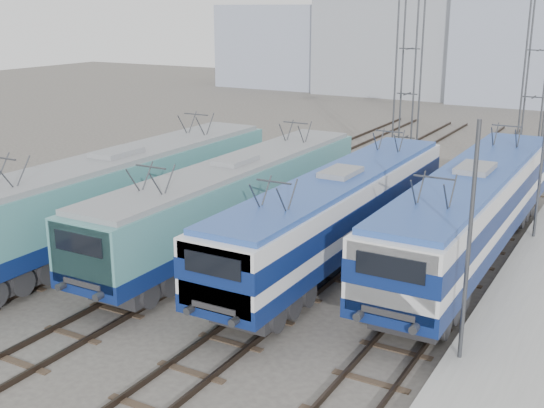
{
  "coord_description": "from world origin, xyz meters",
  "views": [
    {
      "loc": [
        12.49,
        -15.49,
        9.72
      ],
      "look_at": [
        -0.29,
        7.0,
        2.23
      ],
      "focal_mm": 45.0,
      "sensor_mm": 36.0,
      "label": 1
    }
  ],
  "objects_px": {
    "locomotive_center_right": "(338,209)",
    "locomotive_far_right": "(471,207)",
    "locomotive_far_left": "(115,191)",
    "catenary_tower_east": "(537,66)",
    "locomotive_center_left": "(233,197)",
    "mast_front": "(469,249)",
    "mast_mid": "(542,163)",
    "catenary_tower_west": "(409,64)"
  },
  "relations": [
    {
      "from": "catenary_tower_east",
      "to": "mast_front",
      "type": "height_order",
      "value": "catenary_tower_east"
    },
    {
      "from": "catenary_tower_east",
      "to": "mast_mid",
      "type": "bearing_deg",
      "value": -78.14
    },
    {
      "from": "locomotive_center_right",
      "to": "catenary_tower_west",
      "type": "distance_m",
      "value": 15.15
    },
    {
      "from": "locomotive_far_left",
      "to": "locomotive_center_left",
      "type": "bearing_deg",
      "value": 24.64
    },
    {
      "from": "locomotive_center_right",
      "to": "catenary_tower_east",
      "type": "bearing_deg",
      "value": 75.4
    },
    {
      "from": "mast_front",
      "to": "locomotive_center_left",
      "type": "bearing_deg",
      "value": 154.45
    },
    {
      "from": "locomotive_center_right",
      "to": "catenary_tower_west",
      "type": "relative_size",
      "value": 1.45
    },
    {
      "from": "locomotive_center_left",
      "to": "locomotive_far_right",
      "type": "distance_m",
      "value": 9.46
    },
    {
      "from": "mast_front",
      "to": "locomotive_far_right",
      "type": "bearing_deg",
      "value": 102.86
    },
    {
      "from": "locomotive_center_left",
      "to": "mast_mid",
      "type": "height_order",
      "value": "mast_mid"
    },
    {
      "from": "locomotive_center_right",
      "to": "locomotive_far_right",
      "type": "xyz_separation_m",
      "value": [
        4.5,
        2.42,
        0.11
      ]
    },
    {
      "from": "locomotive_center_right",
      "to": "catenary_tower_west",
      "type": "xyz_separation_m",
      "value": [
        -2.25,
        14.32,
        4.42
      ]
    },
    {
      "from": "locomotive_far_left",
      "to": "mast_mid",
      "type": "xyz_separation_m",
      "value": [
        15.35,
        8.88,
        1.16
      ]
    },
    {
      "from": "locomotive_center_left",
      "to": "catenary_tower_west",
      "type": "distance_m",
      "value": 15.63
    },
    {
      "from": "mast_front",
      "to": "locomotive_center_right",
      "type": "bearing_deg",
      "value": 138.16
    },
    {
      "from": "mast_mid",
      "to": "catenary_tower_west",
      "type": "bearing_deg",
      "value": 137.07
    },
    {
      "from": "locomotive_center_right",
      "to": "locomotive_far_right",
      "type": "relative_size",
      "value": 0.95
    },
    {
      "from": "locomotive_far_right",
      "to": "catenary_tower_east",
      "type": "xyz_separation_m",
      "value": [
        -0.25,
        13.9,
        4.31
      ]
    },
    {
      "from": "catenary_tower_west",
      "to": "catenary_tower_east",
      "type": "distance_m",
      "value": 6.8
    },
    {
      "from": "locomotive_center_right",
      "to": "catenary_tower_east",
      "type": "distance_m",
      "value": 17.43
    },
    {
      "from": "locomotive_center_right",
      "to": "catenary_tower_west",
      "type": "bearing_deg",
      "value": 98.93
    },
    {
      "from": "locomotive_far_right",
      "to": "mast_front",
      "type": "height_order",
      "value": "mast_front"
    },
    {
      "from": "locomotive_center_right",
      "to": "mast_front",
      "type": "height_order",
      "value": "mast_front"
    },
    {
      "from": "locomotive_far_right",
      "to": "mast_mid",
      "type": "bearing_deg",
      "value": 64.61
    },
    {
      "from": "locomotive_far_left",
      "to": "locomotive_center_right",
      "type": "distance_m",
      "value": 9.36
    },
    {
      "from": "locomotive_center_left",
      "to": "catenary_tower_west",
      "type": "relative_size",
      "value": 1.47
    },
    {
      "from": "catenary_tower_east",
      "to": "locomotive_far_right",
      "type": "bearing_deg",
      "value": -88.97
    },
    {
      "from": "locomotive_center_left",
      "to": "locomotive_center_right",
      "type": "xyz_separation_m",
      "value": [
        4.5,
        0.5,
        0.02
      ]
    },
    {
      "from": "locomotive_center_left",
      "to": "catenary_tower_east",
      "type": "height_order",
      "value": "catenary_tower_east"
    },
    {
      "from": "locomotive_far_left",
      "to": "catenary_tower_east",
      "type": "distance_m",
      "value": 23.46
    },
    {
      "from": "locomotive_center_right",
      "to": "locomotive_far_right",
      "type": "bearing_deg",
      "value": 28.25
    },
    {
      "from": "catenary_tower_west",
      "to": "catenary_tower_east",
      "type": "relative_size",
      "value": 1.0
    },
    {
      "from": "catenary_tower_west",
      "to": "mast_mid",
      "type": "xyz_separation_m",
      "value": [
        8.6,
        -8.0,
        -3.14
      ]
    },
    {
      "from": "locomotive_far_right",
      "to": "locomotive_center_left",
      "type": "bearing_deg",
      "value": -162.06
    },
    {
      "from": "catenary_tower_east",
      "to": "mast_mid",
      "type": "height_order",
      "value": "catenary_tower_east"
    },
    {
      "from": "catenary_tower_east",
      "to": "mast_mid",
      "type": "relative_size",
      "value": 1.71
    },
    {
      "from": "mast_front",
      "to": "mast_mid",
      "type": "height_order",
      "value": "same"
    },
    {
      "from": "locomotive_far_left",
      "to": "catenary_tower_west",
      "type": "relative_size",
      "value": 1.57
    },
    {
      "from": "locomotive_far_right",
      "to": "mast_front",
      "type": "relative_size",
      "value": 2.61
    },
    {
      "from": "locomotive_far_right",
      "to": "mast_front",
      "type": "xyz_separation_m",
      "value": [
        1.85,
        -8.1,
        1.17
      ]
    },
    {
      "from": "locomotive_center_right",
      "to": "locomotive_far_right",
      "type": "distance_m",
      "value": 5.11
    },
    {
      "from": "locomotive_center_left",
      "to": "locomotive_center_right",
      "type": "height_order",
      "value": "locomotive_center_left"
    }
  ]
}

